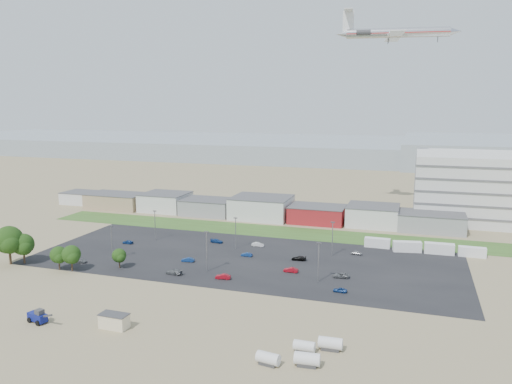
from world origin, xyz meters
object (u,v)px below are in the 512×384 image
at_px(airliner, 397,33).
at_px(parked_car_11, 258,244).
at_px(parked_car_8, 357,253).
at_px(storage_tank_nw, 304,346).
at_px(portable_shed, 114,321).
at_px(telehandler, 37,316).
at_px(parked_car_5, 128,242).
at_px(parked_car_4, 188,260).
at_px(box_trailer_a, 377,243).
at_px(parked_car_7, 247,255).
at_px(tree_far_left, 9,243).
at_px(parked_car_13, 223,277).
at_px(parked_car_10, 80,260).
at_px(parked_car_0, 341,275).
at_px(parked_car_12, 299,258).
at_px(parked_car_1, 291,270).
at_px(parked_car_3, 174,272).
at_px(parked_car_2, 340,290).
at_px(parked_car_6, 217,241).

height_order(airliner, parked_car_11, airliner).
bearing_deg(parked_car_8, storage_tank_nw, -175.51).
bearing_deg(portable_shed, telehandler, -169.69).
bearing_deg(parked_car_5, storage_tank_nw, 54.20).
height_order(portable_shed, parked_car_4, portable_shed).
relative_size(storage_tank_nw, airliner, 0.08).
distance_m(box_trailer_a, parked_car_7, 40.95).
height_order(tree_far_left, parked_car_13, tree_far_left).
height_order(telehandler, parked_car_7, telehandler).
bearing_deg(parked_car_10, airliner, -36.24).
bearing_deg(telehandler, parked_car_0, 54.25).
xyz_separation_m(portable_shed, parked_car_0, (37.83, 42.58, -0.86)).
relative_size(portable_shed, parked_car_12, 1.39).
relative_size(parked_car_1, parked_car_11, 1.01).
xyz_separation_m(storage_tank_nw, parked_car_3, (-40.77, 29.94, -0.47)).
distance_m(telehandler, parked_car_2, 65.40).
distance_m(storage_tank_nw, airliner, 140.81).
distance_m(parked_car_0, parked_car_12, 17.08).
height_order(parked_car_1, parked_car_11, parked_car_1).
bearing_deg(storage_tank_nw, parked_car_6, 124.39).
distance_m(parked_car_1, parked_car_13, 18.09).
height_order(telehandler, parked_car_2, telehandler).
bearing_deg(portable_shed, parked_car_13, 74.25).
bearing_deg(tree_far_left, parked_car_8, 23.11).
distance_m(parked_car_5, parked_car_10, 20.79).
xyz_separation_m(tree_far_left, parked_car_12, (74.27, 27.70, -5.45)).
bearing_deg(parked_car_4, portable_shed, 0.13).
distance_m(parked_car_6, parked_car_11, 13.68).
xyz_separation_m(storage_tank_nw, parked_car_6, (-41.79, 61.04, -0.53)).
height_order(storage_tank_nw, tree_far_left, tree_far_left).
bearing_deg(parked_car_12, tree_far_left, -74.51).
xyz_separation_m(telehandler, storage_tank_nw, (53.44, 4.55, -0.32)).
distance_m(box_trailer_a, parked_car_3, 63.30).
relative_size(parked_car_6, parked_car_13, 1.06).
height_order(telehandler, box_trailer_a, telehandler).
xyz_separation_m(tree_far_left, parked_car_6, (45.40, 37.48, -5.46)).
relative_size(box_trailer_a, parked_car_5, 2.23).
bearing_deg(parked_car_13, telehandler, -43.49).
xyz_separation_m(parked_car_0, parked_car_8, (1.47, 20.96, -0.04)).
distance_m(telehandler, parked_car_13, 43.62).
bearing_deg(parked_car_7, portable_shed, -10.31).
xyz_separation_m(parked_car_2, parked_car_7, (-29.80, 19.75, -0.01)).
relative_size(storage_tank_nw, tree_far_left, 0.31).
relative_size(airliner, parked_car_4, 12.79).
height_order(airliner, parked_car_6, airliner).
bearing_deg(parked_car_12, parked_car_7, -91.34).
height_order(tree_far_left, parked_car_8, tree_far_left).
relative_size(telehandler, parked_car_2, 2.16).
height_order(parked_car_4, parked_car_8, parked_car_4).
relative_size(parked_car_1, parked_car_4, 1.05).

